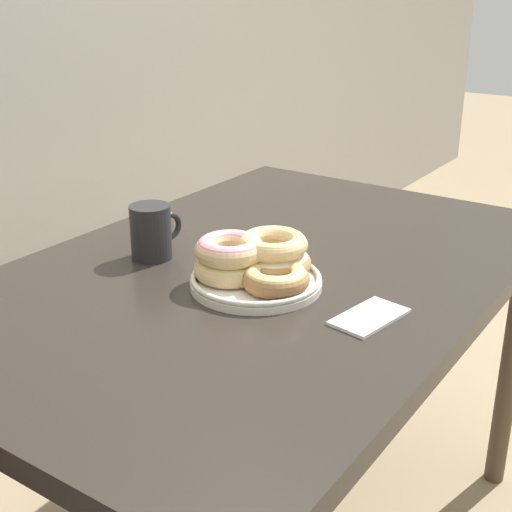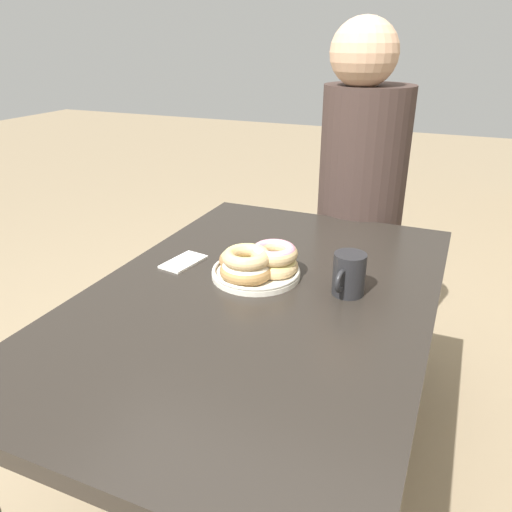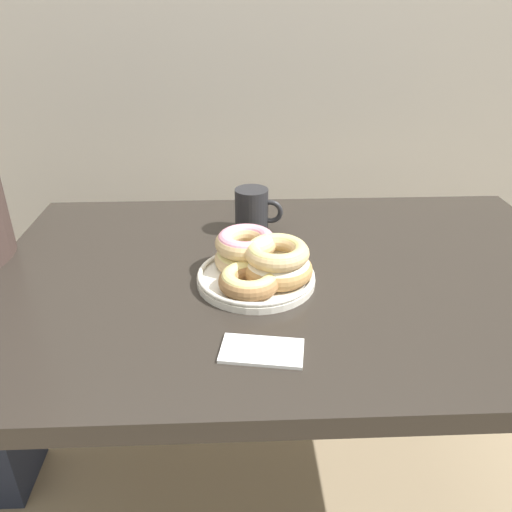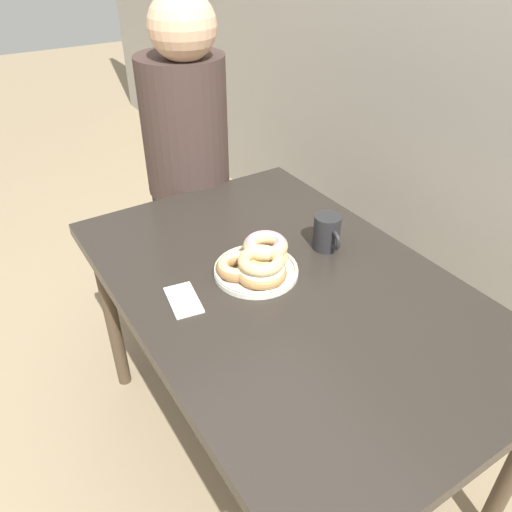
# 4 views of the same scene
# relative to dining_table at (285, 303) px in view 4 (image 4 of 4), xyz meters

# --- Properties ---
(ground_plane) EXTENTS (14.00, 14.00, 0.00)m
(ground_plane) POSITION_rel_dining_table_xyz_m (0.00, -0.14, -0.66)
(ground_plane) COLOR #937F60
(dining_table) EXTENTS (1.29, 0.84, 0.73)m
(dining_table) POSITION_rel_dining_table_xyz_m (0.00, 0.00, 0.00)
(dining_table) COLOR #28231E
(dining_table) RESTS_ON ground_plane
(donut_plate) EXTENTS (0.24, 0.26, 0.09)m
(donut_plate) POSITION_rel_dining_table_xyz_m (-0.08, -0.04, 0.11)
(donut_plate) COLOR silver
(donut_plate) RESTS_ON dining_table
(coffee_mug) EXTENTS (0.12, 0.08, 0.11)m
(coffee_mug) POSITION_rel_dining_table_xyz_m (-0.08, 0.21, 0.13)
(coffee_mug) COLOR #232326
(coffee_mug) RESTS_ON dining_table
(person_figure) EXTENTS (0.40, 0.32, 1.39)m
(person_figure) POSITION_rel_dining_table_xyz_m (-0.80, 0.09, 0.08)
(person_figure) COLOR #232838
(person_figure) RESTS_ON ground_plane
(napkin) EXTENTS (0.15, 0.10, 0.01)m
(napkin) POSITION_rel_dining_table_xyz_m (-0.08, -0.27, 0.07)
(napkin) COLOR white
(napkin) RESTS_ON dining_table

